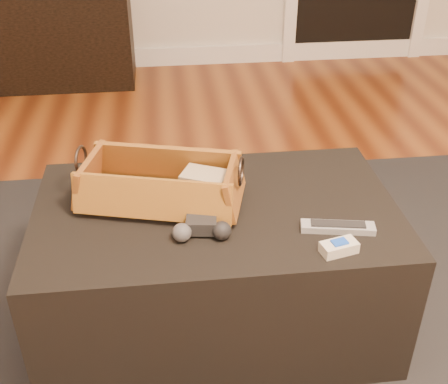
{
  "coord_description": "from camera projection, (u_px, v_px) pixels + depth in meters",
  "views": [
    {
      "loc": [
        -0.02,
        -0.97,
        1.29
      ],
      "look_at": [
        0.12,
        0.29,
        0.49
      ],
      "focal_mm": 45.0,
      "sensor_mm": 36.0,
      "label": 1
    }
  ],
  "objects": [
    {
      "name": "baseboard",
      "position": [
        164.0,
        57.0,
        3.77
      ],
      "size": [
        5.0,
        0.04,
        0.12
      ],
      "primitive_type": "cube",
      "color": "white",
      "rests_on": "floor"
    },
    {
      "name": "media_cabinet",
      "position": [
        8.0,
        37.0,
        3.37
      ],
      "size": [
        1.47,
        0.45,
        0.58
      ],
      "primitive_type": "cube",
      "color": "black",
      "rests_on": "floor"
    },
    {
      "name": "area_rug",
      "position": [
        219.0,
        331.0,
        1.73
      ],
      "size": [
        2.6,
        2.0,
        0.01
      ],
      "primitive_type": "cube",
      "color": "black",
      "rests_on": "floor"
    },
    {
      "name": "ottoman",
      "position": [
        216.0,
        266.0,
        1.66
      ],
      "size": [
        1.0,
        0.6,
        0.42
      ],
      "primitive_type": "cube",
      "color": "black",
      "rests_on": "area_rug"
    },
    {
      "name": "tv_remote",
      "position": [
        152.0,
        196.0,
        1.54
      ],
      "size": [
        0.24,
        0.09,
        0.02
      ],
      "primitive_type": "cube",
      "rotation": [
        0.0,
        0.0,
        -0.16
      ],
      "color": "black",
      "rests_on": "wicker_basket"
    },
    {
      "name": "cloth_bundle",
      "position": [
        205.0,
        184.0,
        1.56
      ],
      "size": [
        0.15,
        0.13,
        0.07
      ],
      "primitive_type": "cube",
      "rotation": [
        0.0,
        0.0,
        -0.44
      ],
      "color": "tan",
      "rests_on": "wicker_basket"
    },
    {
      "name": "wicker_basket",
      "position": [
        161.0,
        186.0,
        1.54
      ],
      "size": [
        0.49,
        0.34,
        0.16
      ],
      "color": "#A65725",
      "rests_on": "ottoman"
    },
    {
      "name": "game_controller",
      "position": [
        202.0,
        229.0,
        1.42
      ],
      "size": [
        0.15,
        0.09,
        0.05
      ],
      "color": "black",
      "rests_on": "ottoman"
    },
    {
      "name": "silver_remote",
      "position": [
        338.0,
        227.0,
        1.45
      ],
      "size": [
        0.19,
        0.08,
        0.02
      ],
      "color": "#A9ABB1",
      "rests_on": "ottoman"
    },
    {
      "name": "cream_gadget",
      "position": [
        339.0,
        247.0,
        1.37
      ],
      "size": [
        0.1,
        0.07,
        0.03
      ],
      "color": "beige",
      "rests_on": "ottoman"
    }
  ]
}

